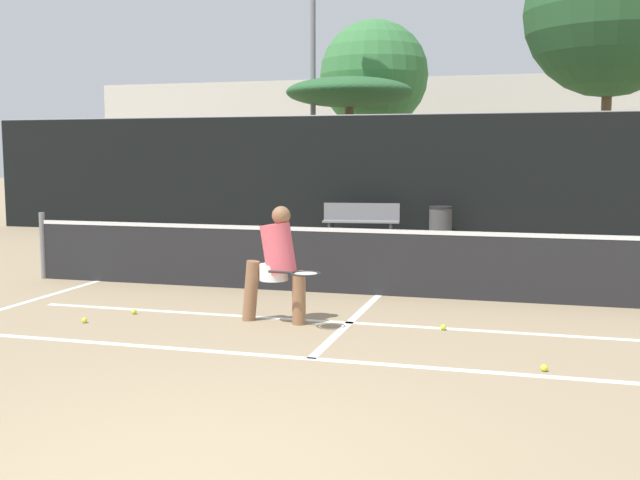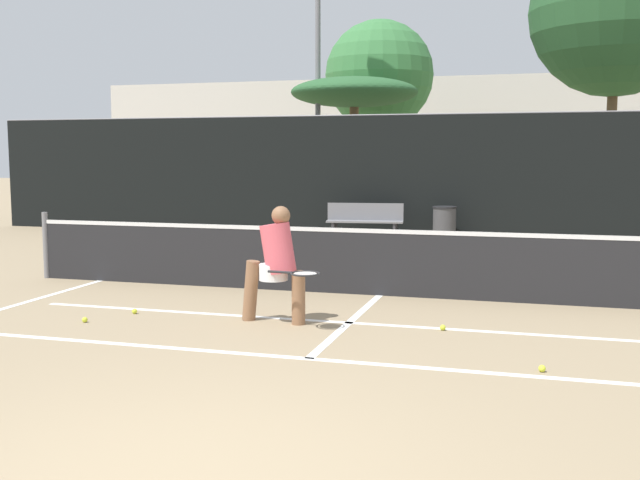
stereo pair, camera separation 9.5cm
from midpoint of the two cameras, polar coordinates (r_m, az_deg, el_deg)
name	(u,v)px [view 2 (the right image)]	position (r m, az deg, el deg)	size (l,w,h in m)	color
court_baseline_near	(309,359)	(7.42, -0.49, -9.03)	(11.00, 0.10, 0.01)	white
court_service_line	(349,323)	(8.96, 2.53, -6.31)	(8.25, 0.10, 0.01)	white
court_center_mark	(351,321)	(9.04, 2.65, -6.19)	(0.10, 3.46, 0.01)	white
court_sideline_left	(30,301)	(10.98, -20.97, -4.35)	(0.10, 4.46, 0.01)	white
net	(380,260)	(10.61, 4.84, -1.52)	(11.09, 0.09, 1.07)	slate
fence_back	(444,177)	(17.81, 9.55, 4.76)	(24.00, 0.06, 2.95)	black
player_practicing	(277,261)	(8.85, -3.01, -1.62)	(1.09, 0.66, 1.40)	#8C6042
tennis_ball_scattered_1	(443,328)	(8.69, 9.65, -6.59)	(0.07, 0.07, 0.07)	#D1E033
tennis_ball_scattered_2	(85,320)	(9.38, -17.21, -5.82)	(0.07, 0.07, 0.07)	#D1E033
tennis_ball_scattered_3	(135,311)	(9.72, -13.67, -5.29)	(0.07, 0.07, 0.07)	#D1E033
tennis_ball_scattered_4	(542,369)	(7.29, 16.93, -9.35)	(0.07, 0.07, 0.07)	#D1E033
courtside_bench	(365,220)	(17.47, 3.60, 1.54)	(1.81, 0.62, 0.86)	slate
trash_bin	(444,224)	(17.35, 9.61, 1.21)	(0.55, 0.55, 0.81)	#3F3F42
parked_car	(373,201)	(22.28, 4.21, 3.01)	(1.69, 4.01, 1.48)	silver
floodlight_mast	(318,15)	(23.39, -0.04, 16.77)	(1.10, 0.24, 9.88)	slate
tree_west	(616,11)	(23.17, 21.75, 15.89)	(4.73, 4.73, 8.31)	brown
tree_mid	(379,75)	(26.71, 4.65, 12.40)	(3.77, 3.77, 6.63)	brown
tree_east	(354,94)	(23.35, 2.74, 11.08)	(3.89, 3.89, 4.34)	brown
building_far	(488,139)	(34.02, 12.77, 7.51)	(36.00, 2.40, 5.33)	beige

